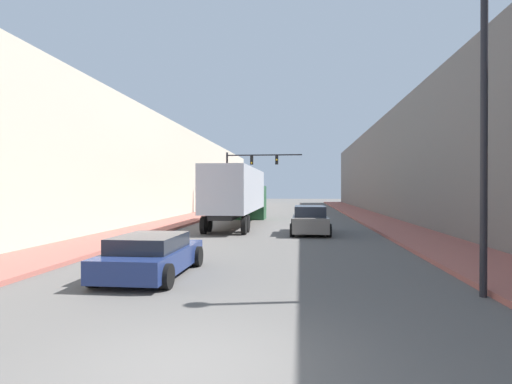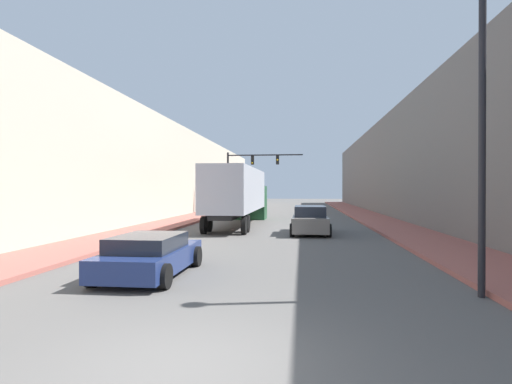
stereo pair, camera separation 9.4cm
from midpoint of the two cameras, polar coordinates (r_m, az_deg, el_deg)
ground_plane at (r=6.09m, az=-10.62°, el=-23.66°), size 200.00×200.00×0.00m
sidewalk_right at (r=35.88m, az=16.05°, el=-3.47°), size 3.18×80.00×0.15m
sidewalk_left at (r=36.57m, az=-8.00°, el=-3.39°), size 3.18×80.00×0.15m
building_right at (r=36.90m, az=23.13°, el=3.63°), size 6.00×80.00×9.17m
building_left at (r=37.94m, az=-14.74°, el=2.88°), size 6.00×80.00×8.28m
semi_truck at (r=27.60m, az=-2.23°, el=-0.18°), size 2.56×13.86×3.85m
sedan_car at (r=12.00m, az=-14.66°, el=-8.72°), size 2.14×4.29×1.19m
suv_car at (r=22.54m, az=7.82°, el=-4.04°), size 2.14×4.60×1.56m
traffic_signal_gantry at (r=40.38m, az=-1.32°, el=3.08°), size 7.69×0.35×6.23m
street_lamp at (r=10.83m, az=29.83°, el=13.79°), size 0.44×0.44×7.97m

